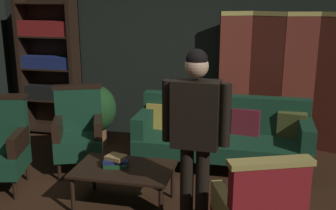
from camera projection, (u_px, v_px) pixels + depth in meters
back_wall at (193, 45)px, 5.94m from camera, size 7.20×0.10×2.80m
folding_screen at (282, 80)px, 5.61m from camera, size 1.73×0.24×1.90m
bookshelf at (50, 65)px, 6.24m from camera, size 0.90×0.32×2.05m
velvet_couch at (222, 132)px, 5.14m from camera, size 2.12×0.78×0.88m
coffee_table at (124, 172)px, 4.19m from camera, size 1.00×0.64×0.42m
armchair_wing_right at (79, 132)px, 5.05m from camera, size 0.75×0.75×1.04m
standing_figure at (195, 128)px, 3.50m from camera, size 0.59×0.24×1.70m
potted_plant at (96, 111)px, 5.86m from camera, size 0.59×0.59×0.88m
book_green_cloth at (116, 164)px, 4.21m from camera, size 0.26×0.20×0.04m
book_navy_cloth at (116, 161)px, 4.20m from camera, size 0.28×0.20×0.04m
book_tan_leather at (116, 157)px, 4.19m from camera, size 0.22×0.20×0.04m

